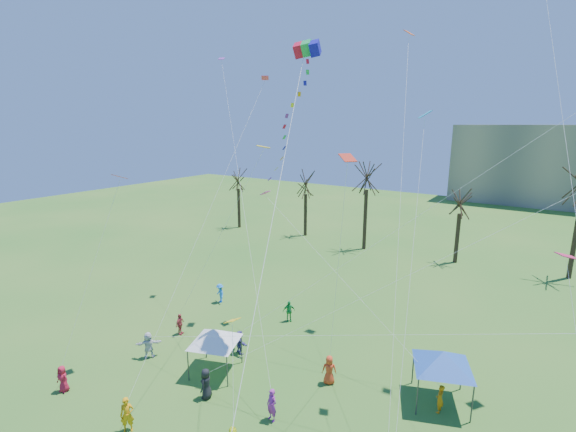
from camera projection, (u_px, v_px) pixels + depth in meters
The scene contains 6 objects.
bare_tree_row at pixel (497, 198), 41.39m from camera, with size 68.60×9.07×12.42m.
big_box_kite at pixel (293, 124), 21.84m from camera, with size 3.78×8.30×23.06m.
canopy_tent_white at pixel (215, 336), 24.55m from camera, with size 3.59×3.59×2.87m.
canopy_tent_blue at pixel (443, 359), 21.76m from camera, with size 3.88×3.88×3.12m.
festival_crowd at pixel (277, 392), 21.84m from camera, with size 27.25×15.10×1.84m.
small_kites_aloft at pixel (360, 164), 21.84m from camera, with size 31.15×18.02×33.50m.
Camera 1 is at (9.63, -9.86, 15.10)m, focal length 25.00 mm.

